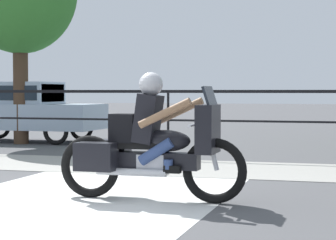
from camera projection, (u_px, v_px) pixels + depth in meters
ground_plane at (56, 196)px, 8.26m from camera, size 120.00×120.00×0.00m
sidewalk_band at (141, 166)px, 11.52m from camera, size 44.00×2.40×0.01m
crosswalk_band at (80, 200)px, 7.95m from camera, size 3.37×6.00×0.01m
fence_railing at (168, 104)px, 13.13m from camera, size 36.00×0.05×1.35m
motorcycle at (149, 145)px, 7.92m from camera, size 2.36×0.76×1.56m
parked_car at (23, 108)px, 17.14m from camera, size 3.99×1.68×1.56m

